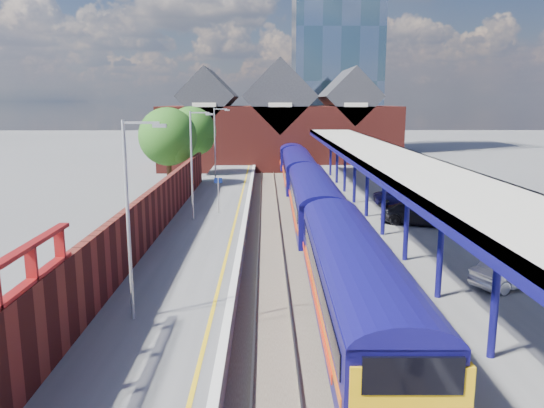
{
  "coord_description": "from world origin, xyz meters",
  "views": [
    {
      "loc": [
        -1.8,
        -11.75,
        8.59
      ],
      "look_at": [
        -1.4,
        19.14,
        2.6
      ],
      "focal_mm": 35.0,
      "sensor_mm": 36.0,
      "label": 1
    }
  ],
  "objects": [
    {
      "name": "station_building",
      "position": [
        0.0,
        58.0,
        5.45
      ],
      "size": [
        30.0,
        12.12,
        13.78
      ],
      "color": "#5D1D18",
      "rests_on": "ground"
    },
    {
      "name": "coping_left",
      "position": [
        -3.15,
        20.0,
        1.02
      ],
      "size": [
        0.3,
        76.0,
        0.05
      ],
      "primitive_type": "cube",
      "color": "silver",
      "rests_on": "left_platform"
    },
    {
      "name": "parked_car_silver",
      "position": [
        8.49,
        9.12,
        1.62
      ],
      "size": [
        3.94,
        2.71,
        1.23
      ],
      "primitive_type": "imported",
      "rotation": [
        0.0,
        0.0,
        1.99
      ],
      "color": "silver",
      "rests_on": "right_platform"
    },
    {
      "name": "brick_wall",
      "position": [
        -8.1,
        13.54,
        2.45
      ],
      "size": [
        0.35,
        50.0,
        3.86
      ],
      "color": "#5D1D18",
      "rests_on": "left_platform"
    },
    {
      "name": "train",
      "position": [
        1.49,
        31.95,
        2.12
      ],
      "size": [
        3.03,
        65.94,
        3.45
      ],
      "color": "#100C58",
      "rests_on": "ground"
    },
    {
      "name": "right_platform",
      "position": [
        6.0,
        20.0,
        0.5
      ],
      "size": [
        6.0,
        76.0,
        1.0
      ],
      "primitive_type": "cube",
      "color": "#565659",
      "rests_on": "ground"
    },
    {
      "name": "coping_right",
      "position": [
        3.15,
        20.0,
        1.02
      ],
      "size": [
        0.3,
        76.0,
        0.05
      ],
      "primitive_type": "cube",
      "color": "silver",
      "rests_on": "right_platform"
    },
    {
      "name": "ballast_bed",
      "position": [
        0.0,
        20.0,
        0.03
      ],
      "size": [
        6.0,
        76.0,
        0.06
      ],
      "primitive_type": "cube",
      "color": "#473D33",
      "rests_on": "ground"
    },
    {
      "name": "left_platform",
      "position": [
        -5.5,
        20.0,
        0.5
      ],
      "size": [
        5.0,
        76.0,
        1.0
      ],
      "primitive_type": "cube",
      "color": "#565659",
      "rests_on": "ground"
    },
    {
      "name": "parked_car_dark",
      "position": [
        7.81,
        20.5,
        1.68
      ],
      "size": [
        5.04,
        3.52,
        1.36
      ],
      "primitive_type": "imported",
      "rotation": [
        0.0,
        0.0,
        1.18
      ],
      "color": "black",
      "rests_on": "right_platform"
    },
    {
      "name": "tree_near",
      "position": [
        -10.35,
        35.91,
        5.35
      ],
      "size": [
        5.2,
        5.2,
        8.1
      ],
      "color": "#382314",
      "rests_on": "ground"
    },
    {
      "name": "platform_sign",
      "position": [
        -5.0,
        24.0,
        2.69
      ],
      "size": [
        0.55,
        0.08,
        2.5
      ],
      "color": "#A5A8AA",
      "rests_on": "left_platform"
    },
    {
      "name": "lamp_post_b",
      "position": [
        -6.36,
        6.0,
        4.99
      ],
      "size": [
        1.48,
        0.18,
        7.0
      ],
      "color": "#A5A8AA",
      "rests_on": "left_platform"
    },
    {
      "name": "parked_car_blue",
      "position": [
        8.39,
        26.86,
        1.58
      ],
      "size": [
        4.34,
        2.29,
        1.16
      ],
      "primitive_type": "imported",
      "rotation": [
        0.0,
        0.0,
        1.48
      ],
      "color": "navy",
      "rests_on": "right_platform"
    },
    {
      "name": "glass_tower",
      "position": [
        10.0,
        80.0,
        20.2
      ],
      "size": [
        14.2,
        14.2,
        40.3
      ],
      "color": "#446375",
      "rests_on": "ground"
    },
    {
      "name": "tree_far",
      "position": [
        -9.35,
        43.91,
        5.35
      ],
      "size": [
        5.2,
        5.2,
        8.1
      ],
      "color": "#382314",
      "rests_on": "ground"
    },
    {
      "name": "lamp_post_c",
      "position": [
        -6.36,
        22.0,
        4.99
      ],
      "size": [
        1.48,
        0.18,
        7.0
      ],
      "color": "#A5A8AA",
      "rests_on": "left_platform"
    },
    {
      "name": "rails",
      "position": [
        0.0,
        20.0,
        0.12
      ],
      "size": [
        4.51,
        76.0,
        0.14
      ],
      "color": "slate",
      "rests_on": "ground"
    },
    {
      "name": "canopy",
      "position": [
        5.48,
        21.95,
        5.25
      ],
      "size": [
        4.5,
        52.0,
        4.48
      ],
      "color": "#12105E",
      "rests_on": "right_platform"
    },
    {
      "name": "lamp_post_d",
      "position": [
        -6.36,
        38.0,
        4.99
      ],
      "size": [
        1.48,
        0.18,
        7.0
      ],
      "color": "#A5A8AA",
      "rests_on": "left_platform"
    },
    {
      "name": "yellow_line",
      "position": [
        -3.75,
        20.0,
        1.01
      ],
      "size": [
        0.14,
        76.0,
        0.01
      ],
      "primitive_type": "cube",
      "color": "yellow",
      "rests_on": "left_platform"
    },
    {
      "name": "ground",
      "position": [
        0.0,
        30.0,
        0.0
      ],
      "size": [
        240.0,
        240.0,
        0.0
      ],
      "primitive_type": "plane",
      "color": "#5B5B5E",
      "rests_on": "ground"
    }
  ]
}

